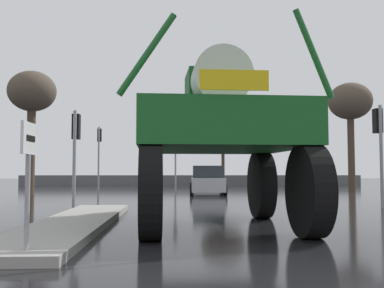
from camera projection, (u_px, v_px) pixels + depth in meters
ground_plane at (209, 197)px, 21.52m from camera, size 120.00×120.00×0.00m
median_island at (75, 223)px, 10.07m from camera, size 1.50×8.85×0.15m
lane_arrow_sign at (28, 162)px, 6.23m from camera, size 0.07×0.60×1.74m
oversize_sprayer at (217, 137)px, 10.07m from camera, size 3.98×5.51×4.22m
sedan_ahead at (207, 181)px, 24.32m from camera, size 2.00×4.16×1.52m
traffic_signal_near_left at (76, 137)px, 15.11m from camera, size 0.24×0.54×3.23m
traffic_signal_near_right at (379, 133)px, 15.56m from camera, size 0.24×0.54×3.48m
traffic_signal_far_left at (176, 153)px, 29.46m from camera, size 0.24×0.55×3.31m
traffic_signal_far_right at (99, 144)px, 29.27m from camera, size 0.24×0.55×4.09m
bare_tree_left at (32, 95)px, 23.76m from camera, size 2.49×2.49×6.48m
bare_tree_right at (350, 104)px, 27.98m from camera, size 2.67×2.67×6.69m
bare_tree_far_center at (223, 129)px, 35.85m from camera, size 3.53×3.53×6.09m
roadside_barrier at (192, 180)px, 39.27m from camera, size 29.59×0.24×0.90m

